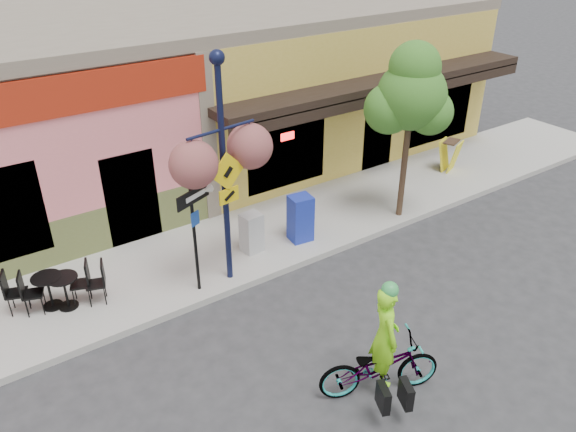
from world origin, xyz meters
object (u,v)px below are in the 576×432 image
at_px(building, 174,89).
at_px(newspaper_box_grey, 252,233).
at_px(street_tree, 408,133).
at_px(bicycle, 379,367).
at_px(newspaper_box_blue, 300,218).
at_px(lamp_post, 224,175).
at_px(cyclist_rider, 384,348).
at_px(one_way_sign, 195,241).

height_order(building, newspaper_box_grey, building).
bearing_deg(newspaper_box_grey, street_tree, -14.89).
height_order(bicycle, street_tree, street_tree).
xyz_separation_m(newspaper_box_blue, street_tree, (2.74, -0.44, 1.61)).
xyz_separation_m(lamp_post, newspaper_box_grey, (0.91, 0.61, -1.88)).
bearing_deg(building, newspaper_box_blue, -88.83).
relative_size(cyclist_rider, newspaper_box_grey, 1.94).
height_order(one_way_sign, street_tree, street_tree).
xyz_separation_m(building, street_tree, (2.87, -6.65, 0.06)).
height_order(building, street_tree, building).
relative_size(bicycle, newspaper_box_blue, 1.80).
bearing_deg(newspaper_box_grey, newspaper_box_blue, -15.90).
height_order(lamp_post, newspaper_box_blue, lamp_post).
bearing_deg(newspaper_box_blue, bicycle, -103.54).
relative_size(building, newspaper_box_grey, 19.85).
relative_size(bicycle, street_tree, 0.46).
bearing_deg(street_tree, lamp_post, 179.46).
bearing_deg(lamp_post, one_way_sign, 173.36).
relative_size(lamp_post, one_way_sign, 2.09).
distance_m(cyclist_rider, lamp_post, 4.34).
height_order(newspaper_box_blue, newspaper_box_grey, newspaper_box_blue).
xyz_separation_m(cyclist_rider, one_way_sign, (-1.26, 3.98, 0.38)).
xyz_separation_m(lamp_post, newspaper_box_blue, (2.09, 0.39, -1.79)).
bearing_deg(bicycle, newspaper_box_grey, 17.51).
distance_m(cyclist_rider, newspaper_box_blue, 4.66).
bearing_deg(newspaper_box_grey, lamp_post, -151.61).
height_order(cyclist_rider, lamp_post, lamp_post).
xyz_separation_m(bicycle, newspaper_box_blue, (1.60, 4.39, 0.18)).
bearing_deg(street_tree, building, 113.34).
bearing_deg(street_tree, one_way_sign, 179.69).
distance_m(one_way_sign, newspaper_box_blue, 2.90).
distance_m(building, lamp_post, 6.89).
relative_size(bicycle, cyclist_rider, 1.12).
distance_m(lamp_post, newspaper_box_grey, 2.18).
relative_size(lamp_post, newspaper_box_grey, 5.11).
xyz_separation_m(building, newspaper_box_grey, (-1.05, -5.99, -1.64)).
relative_size(building, bicycle, 9.17).
distance_m(cyclist_rider, newspaper_box_grey, 4.63).
bearing_deg(newspaper_box_blue, one_way_sign, -165.22).
bearing_deg(bicycle, one_way_sign, 39.70).
xyz_separation_m(cyclist_rider, newspaper_box_blue, (1.55, 4.39, -0.19)).
bearing_deg(one_way_sign, bicycle, -96.09).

